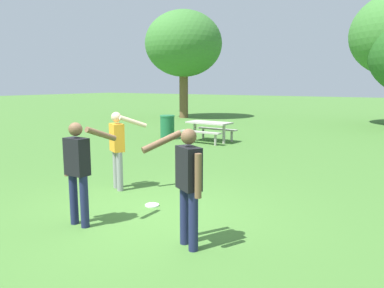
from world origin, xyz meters
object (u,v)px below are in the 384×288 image
object	(u,v)px
person_catcher	(188,179)
person_bystander	(78,166)
trash_can_further_along	(167,127)
tree_tall_left	(184,44)
picnic_table_near	(209,127)
person_thrower	(118,144)
frisbee	(152,205)

from	to	relation	value
person_catcher	person_bystander	bearing A→B (deg)	-173.17
trash_can_further_along	tree_tall_left	size ratio (longest dim) A/B	0.14
person_catcher	person_bystander	distance (m)	1.90
trash_can_further_along	tree_tall_left	bearing A→B (deg)	119.68
picnic_table_near	tree_tall_left	xyz separation A→B (m)	(-6.48, 8.00, 4.08)
person_thrower	tree_tall_left	distance (m)	17.20
picnic_table_near	tree_tall_left	size ratio (longest dim) A/B	0.27
person_thrower	person_catcher	bearing A→B (deg)	-30.22
person_bystander	person_thrower	bearing A→B (deg)	116.52
person_catcher	frisbee	bearing A→B (deg)	143.36
person_thrower	frisbee	size ratio (longest dim) A/B	6.43
tree_tall_left	trash_can_further_along	bearing A→B (deg)	-60.32
person_thrower	frisbee	world-z (taller)	person_thrower
person_catcher	frisbee	size ratio (longest dim) A/B	6.43
person_catcher	tree_tall_left	size ratio (longest dim) A/B	0.24
person_thrower	trash_can_further_along	bearing A→B (deg)	117.98
person_catcher	tree_tall_left	xyz separation A→B (m)	(-10.95, 16.34, 3.68)
frisbee	picnic_table_near	size ratio (longest dim) A/B	0.14
person_catcher	tree_tall_left	bearing A→B (deg)	123.82
frisbee	picnic_table_near	distance (m)	7.80
tree_tall_left	frisbee	bearing A→B (deg)	-58.22
person_bystander	tree_tall_left	size ratio (longest dim) A/B	0.24
person_bystander	frisbee	distance (m)	1.70
person_thrower	frisbee	distance (m)	1.68
tree_tall_left	person_catcher	bearing A→B (deg)	-56.18
person_bystander	frisbee	bearing A→B (deg)	75.20
person_bystander	picnic_table_near	distance (m)	8.96
person_bystander	tree_tall_left	bearing A→B (deg)	118.68
person_catcher	trash_can_further_along	distance (m)	10.24
person_thrower	person_bystander	size ratio (longest dim) A/B	1.00
frisbee	person_catcher	bearing A→B (deg)	-36.64
person_catcher	person_thrower	bearing A→B (deg)	149.78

